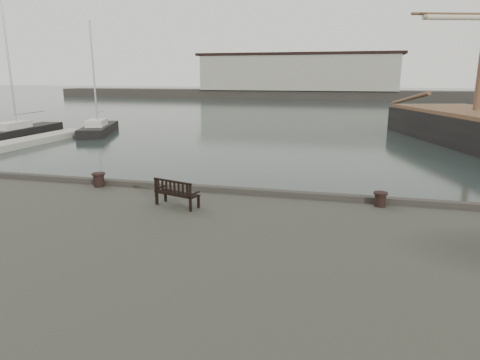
% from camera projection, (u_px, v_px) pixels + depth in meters
% --- Properties ---
extents(ground, '(400.00, 400.00, 0.00)m').
position_uv_depth(ground, '(204.00, 232.00, 14.97)').
color(ground, black).
rests_on(ground, ground).
extents(breakwater, '(140.00, 9.50, 12.20)m').
position_uv_depth(breakwater, '(311.00, 80.00, 101.65)').
color(breakwater, '#383530').
rests_on(breakwater, ground).
extents(bench, '(1.47, 0.87, 0.80)m').
position_uv_depth(bench, '(177.00, 198.00, 12.66)').
color(bench, black).
rests_on(bench, quay).
extents(bollard_left, '(0.57, 0.57, 0.48)m').
position_uv_depth(bollard_left, '(99.00, 180.00, 14.95)').
color(bollard_left, black).
rests_on(bollard_left, quay).
extents(bollard_right, '(0.44, 0.44, 0.43)m').
position_uv_depth(bollard_right, '(380.00, 199.00, 12.67)').
color(bollard_right, black).
rests_on(bollard_right, quay).
extents(yacht_b, '(3.04, 10.15, 13.22)m').
position_uv_depth(yacht_b, '(21.00, 134.00, 38.69)').
color(yacht_b, black).
rests_on(yacht_b, ground).
extents(yacht_d, '(5.02, 8.63, 10.70)m').
position_uv_depth(yacht_d, '(99.00, 131.00, 40.55)').
color(yacht_d, black).
rests_on(yacht_d, ground).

